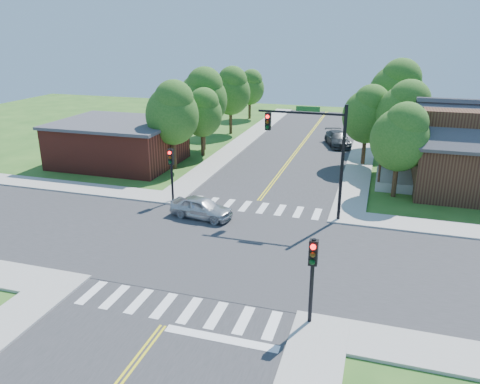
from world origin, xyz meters
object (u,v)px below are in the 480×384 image
(signal_pole_se, at_px, (313,266))
(car_silver, at_px, (201,208))
(car_dgrey, at_px, (338,139))
(signal_mast_ne, at_px, (315,143))
(signal_pole_nw, at_px, (171,165))

(signal_pole_se, distance_m, car_silver, 12.47)
(car_silver, relative_size, car_dgrey, 0.81)
(car_silver, xyz_separation_m, car_dgrey, (6.17, 21.70, 0.02))
(signal_mast_ne, relative_size, signal_pole_se, 1.89)
(signal_pole_nw, height_order, car_silver, signal_pole_nw)
(signal_pole_nw, relative_size, car_dgrey, 0.73)
(signal_mast_ne, height_order, car_silver, signal_mast_ne)
(signal_pole_nw, distance_m, car_silver, 4.10)
(car_silver, bearing_deg, signal_pole_nw, 63.28)
(signal_pole_se, bearing_deg, signal_mast_ne, 98.56)
(signal_pole_se, relative_size, signal_pole_nw, 1.00)
(signal_mast_ne, distance_m, signal_pole_se, 11.55)
(car_silver, bearing_deg, signal_mast_ne, -63.82)
(signal_mast_ne, bearing_deg, signal_pole_nw, -179.93)
(signal_pole_nw, bearing_deg, car_silver, -35.29)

